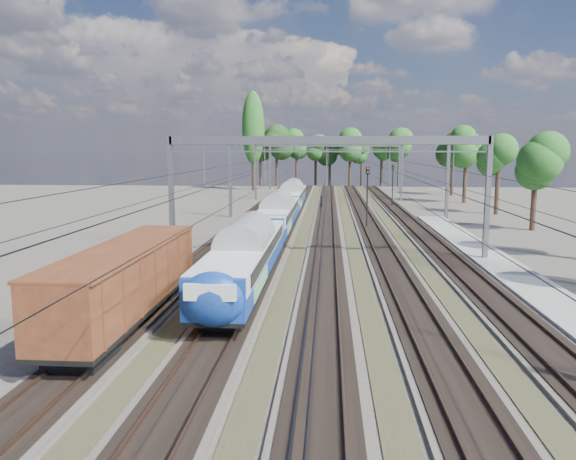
# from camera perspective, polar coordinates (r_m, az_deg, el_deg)

# --- Properties ---
(track_bed) EXTENTS (21.00, 130.00, 0.34)m
(track_bed) POSITION_cam_1_polar(r_m,az_deg,el_deg) (56.43, 3.95, 0.10)
(track_bed) COLOR #47423A
(track_bed) RESTS_ON ground
(platform) EXTENTS (3.00, 70.00, 0.30)m
(platform) POSITION_cam_1_polar(r_m,az_deg,el_deg) (33.99, 24.53, -6.05)
(platform) COLOR gray
(platform) RESTS_ON ground
(catenary) EXTENTS (25.65, 130.00, 9.00)m
(catenary) POSITION_cam_1_polar(r_m,az_deg,el_deg) (63.56, 4.34, 6.72)
(catenary) COLOR slate
(catenary) RESTS_ON ground
(tree_belt) EXTENTS (40.53, 101.33, 11.88)m
(tree_belt) POSITION_cam_1_polar(r_m,az_deg,el_deg) (105.03, 7.71, 8.28)
(tree_belt) COLOR black
(tree_belt) RESTS_ON ground
(poplar) EXTENTS (4.40, 4.40, 19.04)m
(poplar) POSITION_cam_1_polar(r_m,az_deg,el_deg) (109.90, -3.56, 10.25)
(poplar) COLOR black
(poplar) RESTS_ON ground
(emu_train) EXTENTS (2.80, 59.36, 4.10)m
(emu_train) POSITION_cam_1_polar(r_m,az_deg,el_deg) (51.29, -1.09, 1.90)
(emu_train) COLOR black
(emu_train) RESTS_ON ground
(freight_boxcar) EXTENTS (2.88, 13.92, 3.59)m
(freight_boxcar) POSITION_cam_1_polar(r_m,az_deg,el_deg) (26.74, -16.09, -4.87)
(freight_boxcar) COLOR black
(freight_boxcar) RESTS_ON ground
(worker) EXTENTS (0.64, 0.80, 1.93)m
(worker) POSITION_cam_1_polar(r_m,az_deg,el_deg) (74.79, 3.45, 2.79)
(worker) COLOR black
(worker) RESTS_ON ground
(signal_near) EXTENTS (0.41, 0.37, 6.27)m
(signal_near) POSITION_cam_1_polar(r_m,az_deg,el_deg) (58.06, 8.07, 4.11)
(signal_near) COLOR black
(signal_near) RESTS_ON ground
(signal_far) EXTENTS (0.39, 0.36, 5.93)m
(signal_far) POSITION_cam_1_polar(r_m,az_deg,el_deg) (80.00, 10.59, 5.02)
(signal_far) COLOR black
(signal_far) RESTS_ON ground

